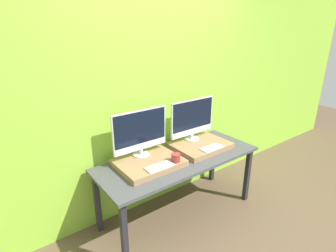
{
  "coord_description": "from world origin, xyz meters",
  "views": [
    {
      "loc": [
        -1.57,
        -1.55,
        1.96
      ],
      "look_at": [
        0.0,
        0.54,
        1.0
      ],
      "focal_mm": 28.0,
      "sensor_mm": 36.0,
      "label": 1
    }
  ],
  "objects": [
    {
      "name": "workbench",
      "position": [
        0.0,
        0.34,
        0.63
      ],
      "size": [
        1.76,
        0.69,
        0.7
      ],
      "color": "#47474C",
      "rests_on": "ground_plane"
    },
    {
      "name": "keyboard_left",
      "position": [
        -0.34,
        0.22,
        0.77
      ],
      "size": [
        0.27,
        0.12,
        0.01
      ],
      "color": "silver",
      "rests_on": "wooden_riser_left"
    },
    {
      "name": "ground_plane",
      "position": [
        0.0,
        0.0,
        0.0
      ],
      "size": [
        12.0,
        12.0,
        0.0
      ],
      "primitive_type": "plane",
      "color": "brown"
    },
    {
      "name": "wall_back",
      "position": [
        0.0,
        0.76,
        1.3
      ],
      "size": [
        8.0,
        0.04,
        2.6
      ],
      "color": "#8CC638",
      "rests_on": "ground_plane"
    },
    {
      "name": "monitor_left",
      "position": [
        -0.34,
        0.54,
        1.01
      ],
      "size": [
        0.6,
        0.17,
        0.48
      ],
      "color": "silver",
      "rests_on": "wooden_riser_left"
    },
    {
      "name": "wooden_riser_right",
      "position": [
        0.34,
        0.39,
        0.73
      ],
      "size": [
        0.62,
        0.49,
        0.06
      ],
      "color": "#99754C",
      "rests_on": "workbench"
    },
    {
      "name": "wooden_riser_left",
      "position": [
        -0.34,
        0.39,
        0.73
      ],
      "size": [
        0.62,
        0.49,
        0.06
      ],
      "color": "#99754C",
      "rests_on": "workbench"
    },
    {
      "name": "keyboard_right",
      "position": [
        0.34,
        0.22,
        0.77
      ],
      "size": [
        0.27,
        0.12,
        0.01
      ],
      "color": "silver",
      "rests_on": "wooden_riser_right"
    },
    {
      "name": "monitor_right",
      "position": [
        0.34,
        0.54,
        1.01
      ],
      "size": [
        0.6,
        0.17,
        0.48
      ],
      "color": "silver",
      "rests_on": "wooden_riser_right"
    },
    {
      "name": "mug",
      "position": [
        -0.15,
        0.22,
        0.8
      ],
      "size": [
        0.09,
        0.09,
        0.08
      ],
      "color": "#9E332D",
      "rests_on": "wooden_riser_left"
    }
  ]
}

